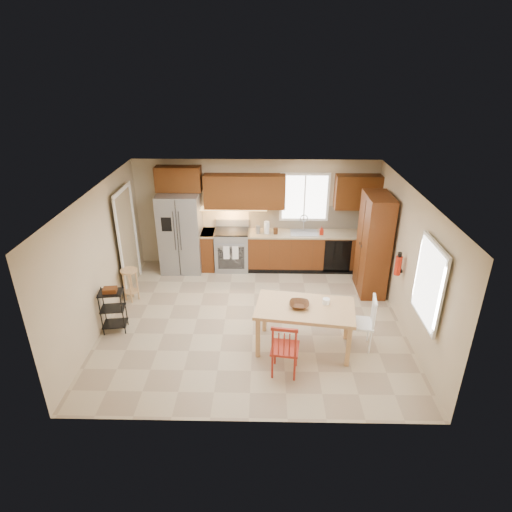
{
  "coord_description": "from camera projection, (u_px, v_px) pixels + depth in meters",
  "views": [
    {
      "loc": [
        0.19,
        -6.84,
        4.56
      ],
      "look_at": [
        0.04,
        0.4,
        1.15
      ],
      "focal_mm": 30.0,
      "sensor_mm": 36.0,
      "label": 1
    }
  ],
  "objects": [
    {
      "name": "range_stove",
      "position": [
        232.0,
        250.0,
        9.92
      ],
      "size": [
        0.76,
        0.63,
        0.92
      ],
      "primitive_type": "cube",
      "color": "gray",
      "rests_on": "floor"
    },
    {
      "name": "wall_front",
      "position": [
        248.0,
        347.0,
        5.34
      ],
      "size": [
        5.5,
        0.02,
        2.5
      ],
      "primitive_type": "cube",
      "color": "#CCB793",
      "rests_on": "ground"
    },
    {
      "name": "table_jar",
      "position": [
        326.0,
        303.0,
        7.11
      ],
      "size": [
        0.14,
        0.14,
        0.14
      ],
      "primitive_type": "cylinder",
      "rotation": [
        0.0,
        0.0,
        -0.14
      ],
      "color": "white",
      "rests_on": "dining_table"
    },
    {
      "name": "chair_white",
      "position": [
        360.0,
        322.0,
        7.2
      ],
      "size": [
        0.5,
        0.5,
        0.95
      ],
      "primitive_type": null,
      "rotation": [
        0.0,
        0.0,
        1.43
      ],
      "color": "white",
      "rests_on": "floor"
    },
    {
      "name": "bar_stool",
      "position": [
        131.0,
        285.0,
        8.64
      ],
      "size": [
        0.43,
        0.43,
        0.69
      ],
      "primitive_type": null,
      "rotation": [
        0.0,
        0.0,
        -0.37
      ],
      "color": "tan",
      "rests_on": "floor"
    },
    {
      "name": "wall_right",
      "position": [
        409.0,
        262.0,
        7.55
      ],
      "size": [
        0.02,
        5.0,
        2.5
      ],
      "primitive_type": "cube",
      "color": "#CCB793",
      "rests_on": "ground"
    },
    {
      "name": "wall_left",
      "position": [
        100.0,
        259.0,
        7.65
      ],
      "size": [
        0.02,
        5.0,
        2.5
      ],
      "primitive_type": "cube",
      "color": "#CCB793",
      "rests_on": "ground"
    },
    {
      "name": "dining_table",
      "position": [
        304.0,
        328.0,
        7.21
      ],
      "size": [
        1.73,
        1.13,
        0.79
      ],
      "primitive_type": null,
      "rotation": [
        0.0,
        0.0,
        -0.14
      ],
      "color": "tan",
      "rests_on": "floor"
    },
    {
      "name": "upper_left_block",
      "position": [
        245.0,
        191.0,
        9.46
      ],
      "size": [
        1.8,
        0.35,
        0.75
      ],
      "primitive_type": "cube",
      "color": "#5A300F",
      "rests_on": "wall_back"
    },
    {
      "name": "backsplash",
      "position": [
        312.0,
        217.0,
        9.85
      ],
      "size": [
        2.92,
        0.03,
        0.55
      ],
      "primitive_type": "cube",
      "color": "beige",
      "rests_on": "wall_back"
    },
    {
      "name": "ceiling",
      "position": [
        253.0,
        192.0,
        7.06
      ],
      "size": [
        5.5,
        5.0,
        0.02
      ],
      "primitive_type": "cube",
      "color": "silver",
      "rests_on": "ground"
    },
    {
      "name": "sink",
      "position": [
        304.0,
        234.0,
        9.73
      ],
      "size": [
        0.62,
        0.46,
        0.16
      ],
      "primitive_type": "cube",
      "color": "gray",
      "rests_on": "base_cabinet_run"
    },
    {
      "name": "floor",
      "position": [
        253.0,
        320.0,
        8.13
      ],
      "size": [
        5.5,
        5.5,
        0.0
      ],
      "primitive_type": "plane",
      "color": "tan",
      "rests_on": "ground"
    },
    {
      "name": "doorway",
      "position": [
        127.0,
        241.0,
        8.91
      ],
      "size": [
        0.04,
        0.95,
        2.1
      ],
      "primitive_type": "cube",
      "color": "#8C7A59",
      "rests_on": "wall_left"
    },
    {
      "name": "canister_steel",
      "position": [
        258.0,
        229.0,
        9.65
      ],
      "size": [
        0.11,
        0.11,
        0.18
      ],
      "primitive_type": "cylinder",
      "color": "gray",
      "rests_on": "base_cabinet_run"
    },
    {
      "name": "fire_extinguisher",
      "position": [
        398.0,
        266.0,
        7.75
      ],
      "size": [
        0.12,
        0.12,
        0.36
      ],
      "primitive_type": "cylinder",
      "color": "#AE1D0C",
      "rests_on": "wall_right"
    },
    {
      "name": "wall_back",
      "position": [
        256.0,
        213.0,
        9.86
      ],
      "size": [
        5.5,
        0.02,
        2.5
      ],
      "primitive_type": "cube",
      "color": "#CCB793",
      "rests_on": "ground"
    },
    {
      "name": "utility_cart",
      "position": [
        113.0,
        310.0,
        7.65
      ],
      "size": [
        0.45,
        0.37,
        0.83
      ],
      "primitive_type": null,
      "rotation": [
        0.0,
        0.0,
        0.13
      ],
      "color": "black",
      "rests_on": "floor"
    },
    {
      "name": "base_cabinet_run",
      "position": [
        311.0,
        251.0,
        9.9
      ],
      "size": [
        2.92,
        0.6,
        0.9
      ],
      "primitive_type": "cube",
      "color": "#5A2D10",
      "rests_on": "floor"
    },
    {
      "name": "pantry",
      "position": [
        374.0,
        245.0,
        8.72
      ],
      "size": [
        0.5,
        0.95,
        2.1
      ],
      "primitive_type": "cube",
      "color": "#5A2D10",
      "rests_on": "floor"
    },
    {
      "name": "soap_bottle",
      "position": [
        322.0,
        231.0,
        9.58
      ],
      "size": [
        0.09,
        0.09,
        0.19
      ],
      "primitive_type": "imported",
      "color": "#AE1D0C",
      "rests_on": "base_cabinet_run"
    },
    {
      "name": "window_right",
      "position": [
        429.0,
        283.0,
        6.42
      ],
      "size": [
        0.04,
        1.02,
        1.32
      ],
      "primitive_type": "cube",
      "color": "white",
      "rests_on": "wall_right"
    },
    {
      "name": "dishwasher",
      "position": [
        337.0,
        256.0,
        9.63
      ],
      "size": [
        0.6,
        0.02,
        0.78
      ],
      "primitive_type": "cube",
      "color": "black",
      "rests_on": "floor"
    },
    {
      "name": "upper_right_block",
      "position": [
        358.0,
        192.0,
        9.41
      ],
      "size": [
        1.0,
        0.35,
        0.75
      ],
      "primitive_type": "cube",
      "color": "#5A300F",
      "rests_on": "wall_back"
    },
    {
      "name": "chair_red",
      "position": [
        285.0,
        347.0,
        6.59
      ],
      "size": [
        0.5,
        0.5,
        0.95
      ],
      "primitive_type": null,
      "rotation": [
        0.0,
        0.0,
        -0.14
      ],
      "color": "#9F2618",
      "rests_on": "floor"
    },
    {
      "name": "paper_towel",
      "position": [
        267.0,
        227.0,
        9.63
      ],
      "size": [
        0.12,
        0.12,
        0.28
      ],
      "primitive_type": "cylinder",
      "color": "white",
      "rests_on": "base_cabinet_run"
    },
    {
      "name": "canister_wood",
      "position": [
        276.0,
        231.0,
        9.63
      ],
      "size": [
        0.1,
        0.1,
        0.14
      ],
      "primitive_type": "cylinder",
      "color": "#4C2B14",
      "rests_on": "base_cabinet_run"
    },
    {
      "name": "refrigerator",
      "position": [
        181.0,
        233.0,
        9.7
      ],
      "size": [
        0.92,
        0.75,
        1.82
      ],
      "primitive_type": "cube",
      "color": "gray",
      "rests_on": "floor"
    },
    {
      "name": "undercab_glow",
      "position": [
        231.0,
        209.0,
        9.61
      ],
      "size": [
        1.6,
        0.3,
        0.01
      ],
      "primitive_type": "cube",
      "color": "#FFBF66",
      "rests_on": "wall_back"
    },
    {
      "name": "upper_over_fridge",
      "position": [
        178.0,
        179.0,
        9.37
      ],
      "size": [
        1.0,
        0.35,
        0.55
      ],
      "primitive_type": "cube",
      "color": "#5A300F",
      "rests_on": "wall_back"
    },
    {
      "name": "table_bowl",
      "position": [
        299.0,
        307.0,
        7.04
      ],
      "size": [
        0.37,
        0.37,
        0.08
      ],
      "primitive_type": "imported",
      "rotation": [
        0.0,
        0.0,
        -0.14
      ],
      "color": "#4C2B14",
      "rests_on": "dining_table"
    },
    {
      "name": "window_back",
      "position": [
        305.0,
        197.0,
        9.65
      ],
      "size": [
        1.12,
        0.04,
        1.12
      ],
      "primitive_type": "cube",
      "color": "white",
      "rests_on": "wall_back"
    },
    {
      "name": "base_cabinet_narrow",
      "position": [
        209.0,
        250.0,
        9.95
      ],
      "size": [
        0.3,
        0.6,
        0.9
      ],
      "primitive_type": "cube",
      "color": "#5A2D10",
      "rests_on": "floor"
    }
  ]
}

